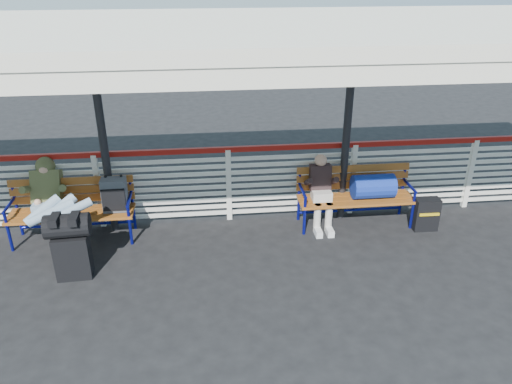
{
  "coord_description": "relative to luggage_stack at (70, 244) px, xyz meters",
  "views": [
    {
      "loc": [
        -0.37,
        -5.25,
        3.88
      ],
      "look_at": [
        0.33,
        1.0,
        0.89
      ],
      "focal_mm": 35.0,
      "sensor_mm": 36.0,
      "label": 1
    }
  ],
  "objects": [
    {
      "name": "traveler_man",
      "position": [
        -0.35,
        0.69,
        0.24
      ],
      "size": [
        0.94,
        1.64,
        0.77
      ],
      "color": "#93ACC6",
      "rests_on": "ground"
    },
    {
      "name": "luggage_stack",
      "position": [
        0.0,
        0.0,
        0.0
      ],
      "size": [
        0.57,
        0.34,
        0.92
      ],
      "rotation": [
        0.0,
        0.0,
        0.06
      ],
      "color": "black",
      "rests_on": "ground"
    },
    {
      "name": "bench_right",
      "position": [
        4.24,
        1.0,
        0.11
      ],
      "size": [
        1.8,
        0.56,
        0.92
      ],
      "color": "#92561C",
      "rests_on": "ground"
    },
    {
      "name": "bench_left",
      "position": [
        0.04,
        1.03,
        0.11
      ],
      "size": [
        1.8,
        0.56,
        0.97
      ],
      "color": "#92561C",
      "rests_on": "ground"
    },
    {
      "name": "fence",
      "position": [
        2.14,
        1.38,
        0.16
      ],
      "size": [
        12.08,
        0.08,
        1.24
      ],
      "color": "silver",
      "rests_on": "ground"
    },
    {
      "name": "canopy",
      "position": [
        2.14,
        0.34,
        2.54
      ],
      "size": [
        12.6,
        3.6,
        3.16
      ],
      "color": "silver",
      "rests_on": "ground"
    },
    {
      "name": "ground",
      "position": [
        2.14,
        -0.52,
        -0.5
      ],
      "size": [
        60.0,
        60.0,
        0.0
      ],
      "primitive_type": "plane",
      "color": "black",
      "rests_on": "ground"
    },
    {
      "name": "suitcase_side",
      "position": [
        5.15,
        0.7,
        -0.24
      ],
      "size": [
        0.38,
        0.24,
        0.52
      ],
      "rotation": [
        0.0,
        0.0,
        -0.02
      ],
      "color": "black",
      "rests_on": "ground"
    },
    {
      "name": "companion_person",
      "position": [
        3.55,
        1.0,
        0.09
      ],
      "size": [
        0.32,
        0.66,
        1.15
      ],
      "color": "#BAB3A8",
      "rests_on": "ground"
    }
  ]
}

